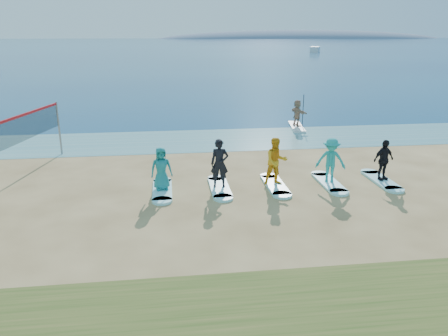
{
  "coord_description": "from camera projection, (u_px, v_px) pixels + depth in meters",
  "views": [
    {
      "loc": [
        -2.21,
        -12.28,
        5.67
      ],
      "look_at": [
        -0.35,
        2.0,
        1.1
      ],
      "focal_mm": 35.0,
      "sensor_mm": 36.0,
      "label": 1
    }
  ],
  "objects": [
    {
      "name": "ground",
      "position": [
        243.0,
        220.0,
        13.6
      ],
      "size": [
        600.0,
        600.0,
        0.0
      ],
      "primitive_type": "plane",
      "color": "tan",
      "rests_on": "ground"
    },
    {
      "name": "shallow_water",
      "position": [
        210.0,
        140.0,
        23.52
      ],
      "size": [
        600.0,
        600.0,
        0.0
      ],
      "primitive_type": "plane",
      "color": "teal",
      "rests_on": "ground"
    },
    {
      "name": "ocean",
      "position": [
        171.0,
        46.0,
        164.84
      ],
      "size": [
        600.0,
        600.0,
        0.0
      ],
      "primitive_type": "plane",
      "color": "navy",
      "rests_on": "ground"
    },
    {
      "name": "island_ridge",
      "position": [
        303.0,
        38.0,
        308.84
      ],
      "size": [
        220.0,
        56.0,
        18.0
      ],
      "primitive_type": "ellipsoid",
      "color": "slate",
      "rests_on": "ground"
    },
    {
      "name": "volleyball_net",
      "position": [
        0.0,
        137.0,
        16.02
      ],
      "size": [
        2.18,
        8.84,
        2.5
      ],
      "rotation": [
        0.0,
        0.0,
        -0.23
      ],
      "color": "gray",
      "rests_on": "ground"
    },
    {
      "name": "paddleboard",
      "position": [
        297.0,
        127.0,
        26.46
      ],
      "size": [
        1.14,
        3.07,
        0.12
      ],
      "primitive_type": "cube",
      "rotation": [
        0.0,
        0.0,
        -0.15
      ],
      "color": "silver",
      "rests_on": "ground"
    },
    {
      "name": "paddleboarder",
      "position": [
        297.0,
        113.0,
        26.21
      ],
      "size": [
        0.89,
        1.53,
        1.57
      ],
      "primitive_type": "imported",
      "rotation": [
        0.0,
        0.0,
        1.88
      ],
      "color": "tan",
      "rests_on": "paddleboard"
    },
    {
      "name": "boat_offshore_b",
      "position": [
        315.0,
        52.0,
        115.22
      ],
      "size": [
        4.2,
        5.86,
        1.49
      ],
      "primitive_type": "cube",
      "rotation": [
        0.0,
        0.0,
        -0.43
      ],
      "color": "silver",
      "rests_on": "ground"
    },
    {
      "name": "surfboard_0",
      "position": [
        162.0,
        190.0,
        16.02
      ],
      "size": [
        0.7,
        2.2,
        0.09
      ],
      "primitive_type": "cube",
      "color": "#A0F2F8",
      "rests_on": "ground"
    },
    {
      "name": "student_0",
      "position": [
        161.0,
        169.0,
        15.77
      ],
      "size": [
        0.84,
        0.62,
        1.58
      ],
      "primitive_type": "imported",
      "rotation": [
        0.0,
        0.0,
        0.16
      ],
      "color": "#1A7D82",
      "rests_on": "surfboard_0"
    },
    {
      "name": "surfboard_1",
      "position": [
        220.0,
        188.0,
        16.29
      ],
      "size": [
        0.7,
        2.2,
        0.09
      ],
      "primitive_type": "cube",
      "color": "#A0F2F8",
      "rests_on": "ground"
    },
    {
      "name": "student_1",
      "position": [
        220.0,
        163.0,
        16.0
      ],
      "size": [
        0.7,
        0.5,
        1.8
      ],
      "primitive_type": "imported",
      "rotation": [
        0.0,
        0.0,
        -0.11
      ],
      "color": "black",
      "rests_on": "surfboard_1"
    },
    {
      "name": "surfboard_2",
      "position": [
        275.0,
        185.0,
        16.55
      ],
      "size": [
        0.7,
        2.2,
        0.09
      ],
      "primitive_type": "cube",
      "color": "#A0F2F8",
      "rests_on": "ground"
    },
    {
      "name": "student_2",
      "position": [
        276.0,
        161.0,
        16.26
      ],
      "size": [
        0.93,
        0.76,
        1.79
      ],
      "primitive_type": "imported",
      "rotation": [
        0.0,
        0.0,
        0.1
      ],
      "color": "orange",
      "rests_on": "surfboard_2"
    },
    {
      "name": "surfboard_3",
      "position": [
        329.0,
        183.0,
        16.81
      ],
      "size": [
        0.7,
        2.2,
        0.09
      ],
      "primitive_type": "cube",
      "color": "#A0F2F8",
      "rests_on": "ground"
    },
    {
      "name": "student_3",
      "position": [
        331.0,
        160.0,
        16.53
      ],
      "size": [
        1.26,
        0.98,
        1.72
      ],
      "primitive_type": "imported",
      "rotation": [
        0.0,
        0.0,
        -0.35
      ],
      "color": "teal",
      "rests_on": "surfboard_3"
    },
    {
      "name": "surfboard_4",
      "position": [
        381.0,
        180.0,
        17.07
      ],
      "size": [
        0.7,
        2.2,
        0.09
      ],
      "primitive_type": "cube",
      "color": "#A0F2F8",
      "rests_on": "ground"
    },
    {
      "name": "student_4",
      "position": [
        384.0,
        160.0,
        16.81
      ],
      "size": [
        1.0,
        0.64,
        1.59
      ],
      "primitive_type": "imported",
      "rotation": [
        0.0,
        0.0,
        0.3
      ],
      "color": "black",
      "rests_on": "surfboard_4"
    }
  ]
}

